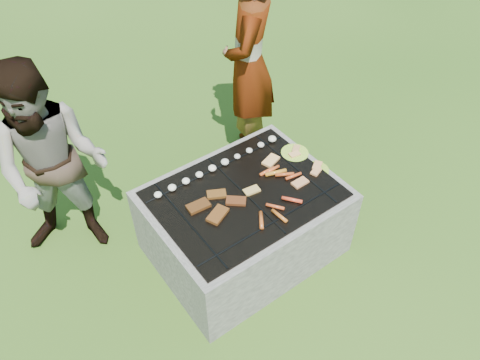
# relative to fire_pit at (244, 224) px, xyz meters

# --- Properties ---
(lawn) EXTENTS (60.00, 60.00, 0.00)m
(lawn) POSITION_rel_fire_pit_xyz_m (0.00, 0.00, -0.28)
(lawn) COLOR #264C13
(lawn) RESTS_ON ground
(fire_pit) EXTENTS (1.30, 1.00, 0.62)m
(fire_pit) POSITION_rel_fire_pit_xyz_m (0.00, 0.00, 0.00)
(fire_pit) COLOR #A69C93
(fire_pit) RESTS_ON ground
(mushrooms) EXTENTS (1.06, 0.06, 0.04)m
(mushrooms) POSITION_rel_fire_pit_xyz_m (0.01, 0.32, 0.35)
(mushrooms) COLOR white
(mushrooms) RESTS_ON fire_pit
(pork_slabs) EXTENTS (0.38, 0.30, 0.02)m
(pork_slabs) POSITION_rel_fire_pit_xyz_m (-0.23, 0.02, 0.34)
(pork_slabs) COLOR brown
(pork_slabs) RESTS_ON fire_pit
(sausages) EXTENTS (0.56, 0.46, 0.03)m
(sausages) POSITION_rel_fire_pit_xyz_m (0.20, -0.11, 0.34)
(sausages) COLOR orange
(sausages) RESTS_ON fire_pit
(bread_on_grate) EXTENTS (0.44, 0.39, 0.02)m
(bread_on_grate) POSITION_rel_fire_pit_xyz_m (0.28, 0.02, 0.34)
(bread_on_grate) COLOR tan
(bread_on_grate) RESTS_ON fire_pit
(plate_far) EXTENTS (0.22, 0.22, 0.03)m
(plate_far) POSITION_rel_fire_pit_xyz_m (0.56, 0.12, 0.33)
(plate_far) COLOR #F8FF3C
(plate_far) RESTS_ON fire_pit
(plate_near) EXTENTS (0.21, 0.21, 0.03)m
(plate_near) POSITION_rel_fire_pit_xyz_m (0.56, -0.12, 0.33)
(plate_near) COLOR gold
(plate_near) RESTS_ON fire_pit
(cook) EXTENTS (0.78, 0.78, 1.82)m
(cook) POSITION_rel_fire_pit_xyz_m (0.74, 0.93, 0.63)
(cook) COLOR #A49488
(cook) RESTS_ON ground
(bystander) EXTENTS (0.96, 0.92, 1.57)m
(bystander) POSITION_rel_fire_pit_xyz_m (-0.99, 0.82, 0.50)
(bystander) COLOR #A7988B
(bystander) RESTS_ON ground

